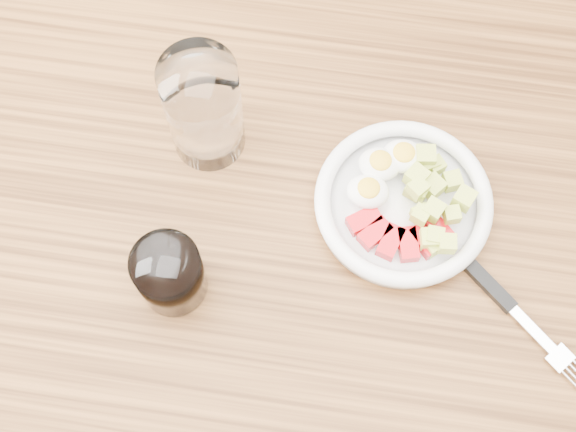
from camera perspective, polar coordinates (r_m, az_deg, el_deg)
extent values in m
plane|color=brown|center=(1.62, 0.30, -10.42)|extent=(4.00, 4.00, 0.00)
cube|color=brown|center=(0.89, 0.54, -1.82)|extent=(1.50, 0.90, 0.04)
cylinder|color=white|center=(0.88, 8.11, 0.69)|extent=(0.19, 0.19, 0.01)
torus|color=white|center=(0.87, 8.23, 1.03)|extent=(0.19, 0.19, 0.02)
cube|color=red|center=(0.86, 5.41, -0.33)|extent=(0.04, 0.04, 0.02)
cube|color=red|center=(0.85, 6.20, -1.25)|extent=(0.04, 0.04, 0.02)
cube|color=red|center=(0.85, 7.29, -1.85)|extent=(0.03, 0.04, 0.02)
cube|color=red|center=(0.86, 8.52, -2.02)|extent=(0.03, 0.04, 0.02)
cube|color=red|center=(0.86, 9.70, -1.74)|extent=(0.04, 0.04, 0.02)
cube|color=red|center=(0.87, 10.65, -1.06)|extent=(0.04, 0.04, 0.02)
ellipsoid|color=white|center=(0.87, 6.53, 3.68)|extent=(0.05, 0.04, 0.03)
ellipsoid|color=yellow|center=(0.87, 6.60, 3.95)|extent=(0.02, 0.02, 0.01)
ellipsoid|color=white|center=(0.88, 8.17, 4.23)|extent=(0.05, 0.04, 0.03)
ellipsoid|color=yellow|center=(0.87, 8.26, 4.51)|extent=(0.02, 0.02, 0.01)
ellipsoid|color=white|center=(0.86, 5.70, 1.74)|extent=(0.05, 0.04, 0.03)
ellipsoid|color=yellow|center=(0.85, 5.77, 2.00)|extent=(0.02, 0.02, 0.01)
cube|color=#CBD050|center=(0.88, 8.96, 1.87)|extent=(0.02, 0.02, 0.02)
cube|color=#CBD050|center=(0.86, 9.22, 1.95)|extent=(0.03, 0.03, 0.02)
cube|color=#CBD050|center=(0.85, 9.42, 0.07)|extent=(0.02, 0.02, 0.02)
cube|color=#CBD050|center=(0.86, 10.29, -1.93)|extent=(0.03, 0.03, 0.02)
cube|color=#CBD050|center=(0.89, 9.99, 3.71)|extent=(0.03, 0.03, 0.02)
cube|color=#CBD050|center=(0.85, 10.29, 0.41)|extent=(0.03, 0.03, 0.02)
cube|color=#CBD050|center=(0.86, 12.41, 1.22)|extent=(0.03, 0.03, 0.02)
cube|color=#CBD050|center=(0.85, 11.25, -1.94)|extent=(0.02, 0.02, 0.02)
cube|color=#CBD050|center=(0.87, 9.13, 2.76)|extent=(0.03, 0.03, 0.02)
cube|color=#CBD050|center=(0.85, 10.03, -1.61)|extent=(0.02, 0.02, 0.02)
cube|color=#CBD050|center=(0.87, 9.36, 1.79)|extent=(0.02, 0.02, 0.02)
cube|color=#CBD050|center=(0.86, 11.57, 0.09)|extent=(0.02, 0.02, 0.02)
cube|color=#CBD050|center=(0.86, 9.41, 0.10)|extent=(0.02, 0.02, 0.02)
cube|color=#CBD050|center=(0.89, 11.59, 2.46)|extent=(0.02, 0.02, 0.02)
cube|color=#CBD050|center=(0.88, 10.26, 2.07)|extent=(0.03, 0.03, 0.02)
cube|color=#CBD050|center=(0.89, 10.45, 3.54)|extent=(0.02, 0.02, 0.02)
cube|color=#CBD050|center=(0.88, 9.73, 4.19)|extent=(0.02, 0.02, 0.02)
cube|color=#CBD050|center=(0.85, 10.39, -1.45)|extent=(0.02, 0.02, 0.02)
cube|color=black|center=(0.87, 13.23, -3.88)|extent=(0.09, 0.08, 0.01)
cube|color=silver|center=(0.87, 17.11, -7.86)|extent=(0.05, 0.05, 0.00)
cube|color=silver|center=(0.87, 18.78, -9.54)|extent=(0.03, 0.03, 0.00)
cylinder|color=silver|center=(0.87, 19.78, -11.28)|extent=(0.03, 0.03, 0.00)
cylinder|color=white|center=(0.85, -6.02, 7.61)|extent=(0.08, 0.08, 0.14)
cylinder|color=white|center=(0.82, -8.41, -4.11)|extent=(0.07, 0.07, 0.08)
cylinder|color=black|center=(0.82, -8.39, -4.15)|extent=(0.06, 0.06, 0.07)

